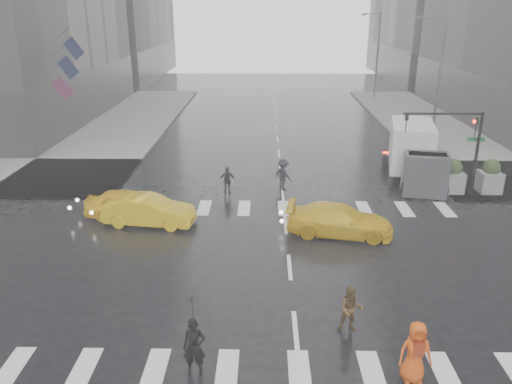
{
  "coord_description": "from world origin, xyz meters",
  "views": [
    {
      "loc": [
        -1.01,
        -17.09,
        9.45
      ],
      "look_at": [
        -1.33,
        2.0,
        2.35
      ],
      "focal_mm": 35.0,
      "sensor_mm": 36.0,
      "label": 1
    }
  ],
  "objects_px": {
    "traffic_signal_pole": "(460,137)",
    "taxi_front": "(127,203)",
    "taxi_mid": "(149,211)",
    "pedestrian_orange": "(415,352)",
    "pedestrian_brown": "(351,309)",
    "box_truck": "(415,153)"
  },
  "relations": [
    {
      "from": "taxi_front",
      "to": "box_truck",
      "type": "relative_size",
      "value": 0.64
    },
    {
      "from": "taxi_mid",
      "to": "box_truck",
      "type": "height_order",
      "value": "box_truck"
    },
    {
      "from": "traffic_signal_pole",
      "to": "taxi_mid",
      "type": "distance_m",
      "value": 16.01
    },
    {
      "from": "traffic_signal_pole",
      "to": "taxi_front",
      "type": "bearing_deg",
      "value": -169.36
    },
    {
      "from": "traffic_signal_pole",
      "to": "pedestrian_orange",
      "type": "relative_size",
      "value": 2.5
    },
    {
      "from": "pedestrian_brown",
      "to": "taxi_mid",
      "type": "height_order",
      "value": "pedestrian_brown"
    },
    {
      "from": "taxi_front",
      "to": "box_truck",
      "type": "xyz_separation_m",
      "value": [
        15.06,
        5.34,
        1.06
      ]
    },
    {
      "from": "pedestrian_orange",
      "to": "box_truck",
      "type": "distance_m",
      "value": 17.04
    },
    {
      "from": "traffic_signal_pole",
      "to": "pedestrian_orange",
      "type": "distance_m",
      "value": 15.57
    },
    {
      "from": "traffic_signal_pole",
      "to": "taxi_front",
      "type": "height_order",
      "value": "traffic_signal_pole"
    },
    {
      "from": "traffic_signal_pole",
      "to": "pedestrian_brown",
      "type": "height_order",
      "value": "traffic_signal_pole"
    },
    {
      "from": "traffic_signal_pole",
      "to": "taxi_front",
      "type": "relative_size",
      "value": 1.16
    },
    {
      "from": "pedestrian_orange",
      "to": "box_truck",
      "type": "xyz_separation_m",
      "value": [
        4.49,
        16.41,
        0.82
      ]
    },
    {
      "from": "taxi_mid",
      "to": "box_truck",
      "type": "bearing_deg",
      "value": -58.92
    },
    {
      "from": "box_truck",
      "to": "traffic_signal_pole",
      "type": "bearing_deg",
      "value": -43.96
    },
    {
      "from": "traffic_signal_pole",
      "to": "box_truck",
      "type": "height_order",
      "value": "traffic_signal_pole"
    },
    {
      "from": "pedestrian_brown",
      "to": "taxi_mid",
      "type": "distance_m",
      "value": 11.24
    },
    {
      "from": "traffic_signal_pole",
      "to": "pedestrian_brown",
      "type": "xyz_separation_m",
      "value": [
        -7.33,
        -12.01,
        -2.45
      ]
    },
    {
      "from": "pedestrian_brown",
      "to": "taxi_mid",
      "type": "bearing_deg",
      "value": 136.97
    },
    {
      "from": "traffic_signal_pole",
      "to": "taxi_front",
      "type": "xyz_separation_m",
      "value": [
        -16.56,
        -3.11,
        -2.56
      ]
    },
    {
      "from": "taxi_front",
      "to": "taxi_mid",
      "type": "distance_m",
      "value": 1.59
    },
    {
      "from": "pedestrian_orange",
      "to": "pedestrian_brown",
      "type": "bearing_deg",
      "value": 120.37
    }
  ]
}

